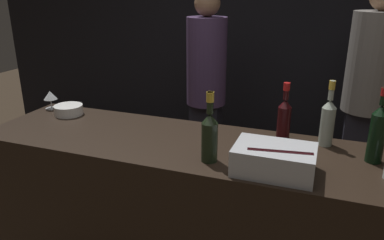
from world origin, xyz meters
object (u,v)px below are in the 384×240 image
Objects in this scene: person_in_hoodie at (370,90)px; person_blond_tee at (206,83)px; ice_bin_with_bottles at (275,159)px; bowl_white at (69,110)px; red_wine_bottle_burgundy at (378,132)px; wine_glass at (50,96)px; champagne_bottle at (210,134)px; red_wine_bottle_tall at (284,116)px; rose_wine_bottle at (328,120)px.

person_in_hoodie is 1.30m from person_blond_tee.
person_in_hoodie reaches higher than ice_bin_with_bottles.
bowl_white is 1.84m from red_wine_bottle_burgundy.
wine_glass is 0.07× the size of person_in_hoodie.
ice_bin_with_bottles is 1.04× the size of champagne_bottle.
red_wine_bottle_tall is 1.23m from person_in_hoodie.
wine_glass is 0.34× the size of red_wine_bottle_burgundy.
red_wine_bottle_burgundy reaches higher than rose_wine_bottle.
red_wine_bottle_burgundy reaches higher than bowl_white.
wine_glass is (-0.20, 0.07, 0.06)m from bowl_white.
champagne_bottle reaches higher than bowl_white.
ice_bin_with_bottles is at bearing -147.15° from red_wine_bottle_burgundy.
rose_wine_bottle is at bearing 79.86° from person_in_hoodie.
ice_bin_with_bottles is at bearing -96.89° from person_blond_tee.
wine_glass is 1.28m from person_blond_tee.
champagne_bottle is at bearing -142.50° from rose_wine_bottle.
rose_wine_bottle is (0.21, 0.41, 0.07)m from ice_bin_with_bottles.
person_blond_tee reaches higher than champagne_bottle.
red_wine_bottle_burgundy is (0.43, 0.28, 0.09)m from ice_bin_with_bottles.
person_in_hoodie is (0.07, 1.27, -0.11)m from red_wine_bottle_burgundy.
champagne_bottle is (1.09, -0.35, 0.11)m from bowl_white.
rose_wine_bottle is (1.81, -0.01, 0.05)m from wine_glass.
rose_wine_bottle is 1.41m from person_blond_tee.
person_blond_tee is at bearing 128.25° from red_wine_bottle_tall.
person_blond_tee is (0.62, 1.05, -0.01)m from bowl_white.
red_wine_bottle_tall is (1.58, 0.01, 0.04)m from wine_glass.
rose_wine_bottle is at bearing 63.39° from ice_bin_with_bottles.
bowl_white is at bearing 162.34° from champagne_bottle.
champagne_bottle is 1.48m from person_blond_tee.
champagne_bottle is 0.19× the size of person_in_hoodie.
person_blond_tee is (-0.47, 1.40, -0.12)m from champagne_bottle.
bowl_white is 1.62m from rose_wine_bottle.
red_wine_bottle_tall is (-0.02, 0.43, 0.06)m from ice_bin_with_bottles.
ice_bin_with_bottles is 1.13× the size of red_wine_bottle_tall.
person_in_hoodie is (0.81, 1.53, -0.09)m from champagne_bottle.
rose_wine_bottle reaches higher than wine_glass.
red_wine_bottle_tall reaches higher than bowl_white.
bowl_white is (-1.40, 0.36, -0.03)m from ice_bin_with_bottles.
red_wine_bottle_burgundy is 1.27m from person_in_hoodie.
red_wine_bottle_tall is 0.23m from rose_wine_bottle.
ice_bin_with_bottles is 1.66m from wine_glass.
champagne_bottle reaches higher than red_wine_bottle_tall.
person_blond_tee reaches higher than rose_wine_bottle.
person_in_hoodie is (0.50, 1.55, -0.02)m from ice_bin_with_bottles.
rose_wine_bottle reaches higher than bowl_white.
rose_wine_bottle is at bearing -4.74° from red_wine_bottle_tall.
wine_glass is 0.07× the size of person_blond_tee.
bowl_white is 1.39m from red_wine_bottle_tall.
red_wine_bottle_tall is at bearing 3.03° from bowl_white.
person_in_hoodie is at bearing 87.00° from red_wine_bottle_burgundy.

